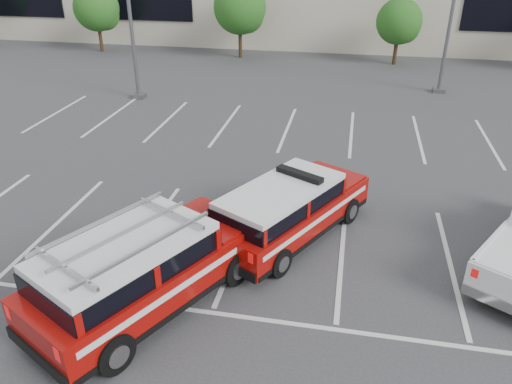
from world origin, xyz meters
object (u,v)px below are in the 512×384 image
(fire_chief_suv, at_px, (289,213))
(tree_mid_left, at_px, (241,9))
(tree_mid_right, at_px, (400,23))
(ladder_suv, at_px, (145,274))
(tree_left, at_px, (98,10))

(fire_chief_suv, bearing_deg, tree_mid_left, 134.42)
(tree_mid_left, distance_m, tree_mid_right, 10.01)
(fire_chief_suv, bearing_deg, ladder_suv, -99.42)
(ladder_suv, bearing_deg, tree_mid_right, 103.16)
(ladder_suv, bearing_deg, tree_mid_left, 125.77)
(tree_left, xyz_separation_m, tree_mid_right, (20.00, -0.00, -0.27))
(ladder_suv, bearing_deg, fire_chief_suv, 79.96)
(tree_mid_right, relative_size, ladder_suv, 0.70)
(tree_left, distance_m, tree_mid_left, 10.00)
(tree_left, xyz_separation_m, tree_mid_left, (10.00, 0.00, 0.27))
(fire_chief_suv, xyz_separation_m, ladder_suv, (-2.67, -3.43, 0.11))
(tree_mid_left, bearing_deg, tree_mid_right, -0.00)
(tree_left, relative_size, tree_mid_left, 0.91)
(tree_left, bearing_deg, tree_mid_left, 0.00)
(tree_mid_right, distance_m, fire_chief_suv, 21.90)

